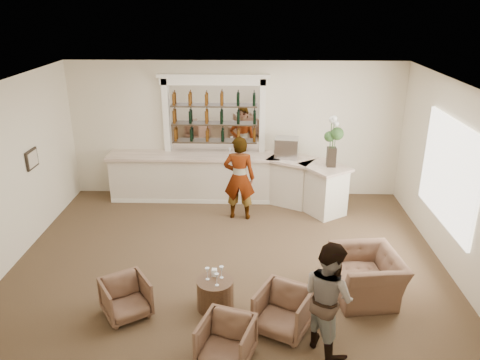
{
  "coord_description": "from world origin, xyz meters",
  "views": [
    {
      "loc": [
        0.43,
        -7.49,
        4.66
      ],
      "look_at": [
        0.19,
        0.9,
        1.37
      ],
      "focal_mm": 35.0,
      "sensor_mm": 36.0,
      "label": 1
    }
  ],
  "objects_px": {
    "bar_counter": "(228,179)",
    "armchair_left": "(126,298)",
    "armchair_right": "(283,311)",
    "armchair_far": "(367,276)",
    "sommelier": "(239,178)",
    "guest": "(328,297)",
    "espresso_machine": "(287,148)",
    "armchair_center": "(226,341)",
    "cocktail_table": "(215,294)",
    "flower_vase": "(333,138)"
  },
  "relations": [
    {
      "from": "bar_counter",
      "to": "armchair_right",
      "type": "distance_m",
      "value": 4.88
    },
    {
      "from": "cocktail_table",
      "to": "armchair_far",
      "type": "bearing_deg",
      "value": 9.18
    },
    {
      "from": "armchair_center",
      "to": "armchair_right",
      "type": "height_order",
      "value": "armchair_right"
    },
    {
      "from": "armchair_left",
      "to": "espresso_machine",
      "type": "bearing_deg",
      "value": 24.91
    },
    {
      "from": "armchair_center",
      "to": "armchair_far",
      "type": "bearing_deg",
      "value": 52.76
    },
    {
      "from": "guest",
      "to": "armchair_left",
      "type": "height_order",
      "value": "guest"
    },
    {
      "from": "flower_vase",
      "to": "espresso_machine",
      "type": "bearing_deg",
      "value": 147.69
    },
    {
      "from": "armchair_far",
      "to": "espresso_machine",
      "type": "bearing_deg",
      "value": -171.64
    },
    {
      "from": "bar_counter",
      "to": "guest",
      "type": "height_order",
      "value": "guest"
    },
    {
      "from": "sommelier",
      "to": "armchair_right",
      "type": "relative_size",
      "value": 2.53
    },
    {
      "from": "guest",
      "to": "armchair_left",
      "type": "xyz_separation_m",
      "value": [
        -3.0,
        0.62,
        -0.52
      ]
    },
    {
      "from": "guest",
      "to": "armchair_far",
      "type": "xyz_separation_m",
      "value": [
        0.84,
        1.25,
        -0.45
      ]
    },
    {
      "from": "bar_counter",
      "to": "sommelier",
      "type": "bearing_deg",
      "value": -71.79
    },
    {
      "from": "bar_counter",
      "to": "guest",
      "type": "distance_m",
      "value": 5.35
    },
    {
      "from": "armchair_far",
      "to": "flower_vase",
      "type": "relative_size",
      "value": 1.02
    },
    {
      "from": "guest",
      "to": "armchair_far",
      "type": "bearing_deg",
      "value": -65.73
    },
    {
      "from": "espresso_machine",
      "to": "sommelier",
      "type": "bearing_deg",
      "value": -131.17
    },
    {
      "from": "armchair_right",
      "to": "sommelier",
      "type": "bearing_deg",
      "value": 127.72
    },
    {
      "from": "cocktail_table",
      "to": "flower_vase",
      "type": "distance_m",
      "value": 4.56
    },
    {
      "from": "bar_counter",
      "to": "armchair_right",
      "type": "height_order",
      "value": "bar_counter"
    },
    {
      "from": "bar_counter",
      "to": "armchair_left",
      "type": "distance_m",
      "value": 4.67
    },
    {
      "from": "guest",
      "to": "espresso_machine",
      "type": "distance_m",
      "value": 5.1
    },
    {
      "from": "bar_counter",
      "to": "armchair_far",
      "type": "xyz_separation_m",
      "value": [
        2.49,
        -3.84,
        -0.19
      ]
    },
    {
      "from": "armchair_center",
      "to": "flower_vase",
      "type": "xyz_separation_m",
      "value": [
        2.07,
        4.79,
        1.47
      ]
    },
    {
      "from": "sommelier",
      "to": "armchair_center",
      "type": "relative_size",
      "value": 2.7
    },
    {
      "from": "bar_counter",
      "to": "flower_vase",
      "type": "height_order",
      "value": "flower_vase"
    },
    {
      "from": "bar_counter",
      "to": "flower_vase",
      "type": "distance_m",
      "value": 2.7
    },
    {
      "from": "flower_vase",
      "to": "armchair_right",
      "type": "bearing_deg",
      "value": -106.97
    },
    {
      "from": "armchair_left",
      "to": "cocktail_table",
      "type": "bearing_deg",
      "value": -24.13
    },
    {
      "from": "cocktail_table",
      "to": "guest",
      "type": "relative_size",
      "value": 0.35
    },
    {
      "from": "armchair_left",
      "to": "armchair_far",
      "type": "relative_size",
      "value": 0.59
    },
    {
      "from": "armchair_left",
      "to": "armchair_right",
      "type": "xyz_separation_m",
      "value": [
        2.42,
        -0.3,
        0.03
      ]
    },
    {
      "from": "espresso_machine",
      "to": "armchair_far",
      "type": "bearing_deg",
      "value": -64.95
    },
    {
      "from": "guest",
      "to": "armchair_center",
      "type": "bearing_deg",
      "value": 71.48
    },
    {
      "from": "guest",
      "to": "armchair_right",
      "type": "xyz_separation_m",
      "value": [
        -0.58,
        0.32,
        -0.49
      ]
    },
    {
      "from": "armchair_right",
      "to": "armchair_far",
      "type": "relative_size",
      "value": 0.64
    },
    {
      "from": "cocktail_table",
      "to": "armchair_left",
      "type": "relative_size",
      "value": 0.86
    },
    {
      "from": "guest",
      "to": "armchair_center",
      "type": "distance_m",
      "value": 1.52
    },
    {
      "from": "armchair_left",
      "to": "flower_vase",
      "type": "bearing_deg",
      "value": 12.73
    },
    {
      "from": "cocktail_table",
      "to": "armchair_left",
      "type": "height_order",
      "value": "armchair_left"
    },
    {
      "from": "bar_counter",
      "to": "cocktail_table",
      "type": "bearing_deg",
      "value": -89.73
    },
    {
      "from": "espresso_machine",
      "to": "armchair_left",
      "type": "bearing_deg",
      "value": -112.68
    },
    {
      "from": "cocktail_table",
      "to": "armchair_right",
      "type": "xyz_separation_m",
      "value": [
        1.05,
        -0.52,
        0.09
      ]
    },
    {
      "from": "guest",
      "to": "armchair_far",
      "type": "height_order",
      "value": "guest"
    },
    {
      "from": "armchair_center",
      "to": "armchair_far",
      "type": "distance_m",
      "value": 2.73
    },
    {
      "from": "cocktail_table",
      "to": "sommelier",
      "type": "height_order",
      "value": "sommelier"
    },
    {
      "from": "armchair_left",
      "to": "armchair_far",
      "type": "height_order",
      "value": "armchair_far"
    },
    {
      "from": "armchair_center",
      "to": "espresso_machine",
      "type": "xyz_separation_m",
      "value": [
        1.12,
        5.39,
        1.05
      ]
    },
    {
      "from": "bar_counter",
      "to": "armchair_left",
      "type": "relative_size",
      "value": 8.36
    },
    {
      "from": "bar_counter",
      "to": "armchair_left",
      "type": "height_order",
      "value": "bar_counter"
    }
  ]
}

